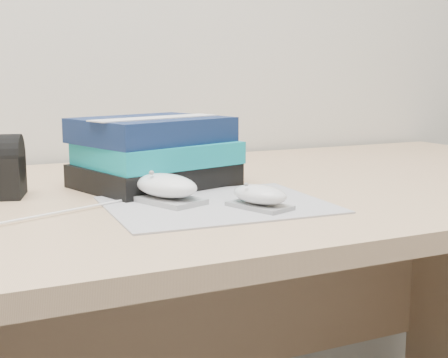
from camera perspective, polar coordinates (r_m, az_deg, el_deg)
name	(u,v)px	position (r m, az deg, el deg)	size (l,w,h in m)	color
desk	(216,301)	(1.21, -0.75, -11.10)	(1.60, 0.80, 0.73)	tan
mousepad	(217,205)	(0.93, -0.64, -2.36)	(0.32, 0.25, 0.00)	gray
mouse_rear	(166,188)	(0.94, -5.34, -0.82)	(0.10, 0.13, 0.05)	#9F9FA2
mouse_front	(260,196)	(0.90, 3.28, -1.61)	(0.08, 0.10, 0.04)	gray
usb_cable	(78,209)	(0.91, -13.20, -2.66)	(0.00, 0.00, 0.25)	white
book_stack	(155,153)	(1.08, -6.37, 2.41)	(0.29, 0.26, 0.12)	black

